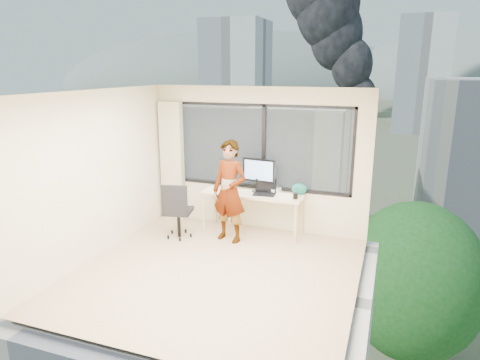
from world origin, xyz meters
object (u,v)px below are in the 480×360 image
at_px(chair, 178,209).
at_px(game_console, 271,189).
at_px(person, 230,191).
at_px(handbag, 299,189).
at_px(laptop, 264,188).
at_px(monitor, 259,175).
at_px(desk, 252,213).

relative_size(chair, game_console, 3.63).
height_order(person, handbag, person).
bearing_deg(laptop, game_console, 73.03).
bearing_deg(person, game_console, 65.25).
distance_m(monitor, handbag, 0.75).
relative_size(desk, chair, 1.76).
xyz_separation_m(monitor, laptop, (0.15, -0.15, -0.18)).
bearing_deg(desk, chair, -150.72).
relative_size(desk, game_console, 6.39).
height_order(game_console, laptop, laptop).
relative_size(chair, handbag, 3.85).
relative_size(monitor, laptop, 1.53).
bearing_deg(person, chair, -156.11).
bearing_deg(chair, monitor, 19.44).
height_order(laptop, handbag, laptop).
bearing_deg(game_console, desk, -120.37).
height_order(chair, monitor, monitor).
height_order(chair, game_console, chair).
bearing_deg(laptop, chair, -160.70).
bearing_deg(desk, person, -118.55).
height_order(desk, chair, chair).
bearing_deg(handbag, person, -137.34).
height_order(monitor, game_console, monitor).
xyz_separation_m(monitor, game_console, (0.21, 0.11, -0.27)).
bearing_deg(game_console, handbag, 14.98).
bearing_deg(chair, laptop, 11.65).
distance_m(person, monitor, 0.70).
relative_size(monitor, handbag, 2.30).
xyz_separation_m(person, laptop, (0.48, 0.45, -0.01)).
xyz_separation_m(desk, monitor, (0.08, 0.12, 0.68)).
bearing_deg(monitor, laptop, -37.89).
bearing_deg(monitor, handbag, 10.85).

